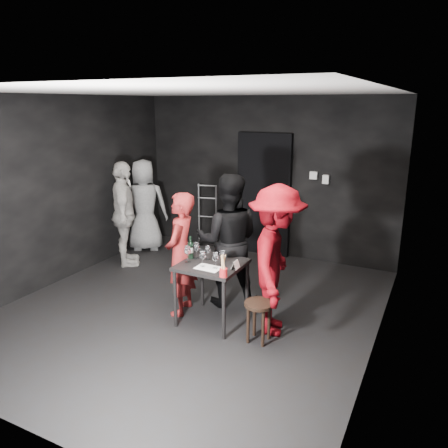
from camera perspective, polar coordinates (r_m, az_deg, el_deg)
The scene contains 27 objects.
floor at distance 5.80m, azimuth -4.19°, elevation -10.90°, with size 4.50×5.00×0.02m, color black.
ceiling at distance 5.19m, azimuth -4.80°, elevation 16.85°, with size 4.50×5.00×0.02m, color silver.
wall_back at distance 7.54m, azimuth 5.44°, elevation 6.12°, with size 4.50×0.04×2.70m, color black.
wall_front at distance 3.54m, azimuth -25.99°, elevation -6.39°, with size 4.50×0.04×2.70m, color black.
wall_left at distance 6.76m, azimuth -21.08°, elevation 4.05°, with size 0.04×5.00×2.70m, color black.
wall_right at distance 4.62m, azimuth 20.16°, elevation -0.83°, with size 0.04×5.00×2.70m, color black.
doorway at distance 7.54m, azimuth 5.21°, elevation 3.80°, with size 0.95×0.10×2.10m, color black.
wallbox_upper at distance 7.22m, azimuth 11.64°, elevation 6.25°, with size 0.12×0.06×0.12m, color #B7B7B2.
wallbox_lower at distance 7.17m, azimuth 13.16°, elevation 5.70°, with size 0.10×0.06×0.14m, color #B7B7B2.
hand_truck at distance 7.97m, azimuth -2.26°, elevation -1.68°, with size 0.39×0.34×1.18m.
tasting_table at distance 5.21m, azimuth -1.60°, elevation -6.14°, with size 0.72×0.72×0.75m.
stool at distance 4.91m, azimuth 4.59°, elevation -11.24°, with size 0.33×0.33×0.47m.
server_red at distance 5.42m, azimuth -5.70°, elevation -3.68°, with size 0.58×0.38×1.60m, color maroon.
woman_black at distance 5.57m, azimuth 0.55°, elevation -0.83°, with size 0.98×0.54×2.01m, color black.
man_maroon at distance 4.91m, azimuth 6.87°, elevation -3.32°, with size 1.29×0.60×2.00m, color #6A050C.
bystander_cream at distance 7.15m, azimuth -12.97°, elevation 2.11°, with size 1.13×0.54×1.93m, color beige.
bystander_grey at distance 7.87m, azimuth -10.38°, elevation 2.95°, with size 0.87×0.48×1.79m, color gray.
tasting_mat at distance 5.03m, azimuth -2.06°, elevation -5.75°, with size 0.29×0.19×0.00m, color white.
wine_glass_a at distance 5.18m, azimuth -4.77°, elevation -3.85°, with size 0.08×0.08×0.22m, color white, non-canonical shape.
wine_glass_b at distance 5.30m, azimuth -3.64°, elevation -3.38°, with size 0.08×0.08×0.22m, color white, non-canonical shape.
wine_glass_c at distance 5.26m, azimuth -2.15°, elevation -3.69°, with size 0.07×0.07×0.19m, color white, non-canonical shape.
wine_glass_d at distance 5.04m, azimuth -2.80°, elevation -4.49°, with size 0.08×0.08×0.20m, color white, non-canonical shape.
wine_glass_e at distance 4.98m, azimuth -1.13°, elevation -4.69°, with size 0.08×0.08×0.21m, color white, non-canonical shape.
wine_glass_f at distance 5.08m, azimuth -0.23°, elevation -4.38°, with size 0.07×0.07×0.19m, color white, non-canonical shape.
wine_bottle at distance 5.31m, azimuth -4.39°, elevation -3.38°, with size 0.07×0.07×0.28m.
breadstick_cup at distance 4.74m, azimuth -0.09°, elevation -5.55°, with size 0.09×0.09×0.27m.
reserved_card at distance 5.00m, azimuth 1.35°, elevation -5.30°, with size 0.08×0.12×0.10m, color white, non-canonical shape.
Camera 1 is at (2.70, -4.43, 2.58)m, focal length 35.00 mm.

